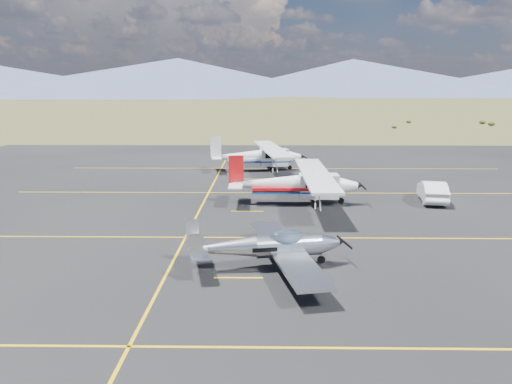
% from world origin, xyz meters
% --- Properties ---
extents(ground, '(1600.00, 1600.00, 0.00)m').
position_xyz_m(ground, '(0.00, 0.00, 0.00)').
color(ground, '#383D1C').
rests_on(ground, ground).
extents(apron, '(72.00, 72.00, 0.02)m').
position_xyz_m(apron, '(0.00, 7.00, 0.00)').
color(apron, black).
rests_on(apron, ground).
extents(aircraft_low_wing, '(6.67, 9.19, 1.99)m').
position_xyz_m(aircraft_low_wing, '(-1.70, -2.25, 0.95)').
color(aircraft_low_wing, silver).
rests_on(aircraft_low_wing, apron).
extents(aircraft_cessna, '(7.59, 12.65, 3.22)m').
position_xyz_m(aircraft_cessna, '(0.12, 9.52, 1.43)').
color(aircraft_cessna, silver).
rests_on(aircraft_cessna, apron).
extents(aircraft_plain, '(7.65, 12.63, 3.18)m').
position_xyz_m(aircraft_plain, '(-2.49, 22.80, 1.41)').
color(aircraft_plain, silver).
rests_on(aircraft_plain, apron).
extents(sedan, '(2.19, 4.51, 1.42)m').
position_xyz_m(sedan, '(9.35, 10.35, 0.72)').
color(sedan, silver).
rests_on(sedan, apron).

